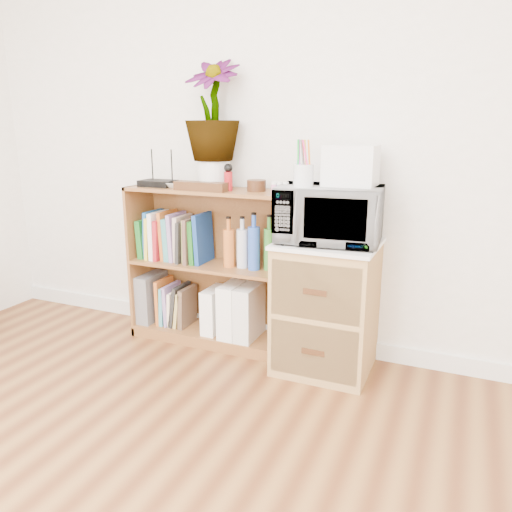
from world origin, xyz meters
The scene contains 21 objects.
skirting_board centered at (0.00, 2.24, 0.05)m, with size 4.00×0.02×0.10m, color white.
bookshelf centered at (-0.35, 2.10, 0.47)m, with size 1.00×0.30×0.95m, color brown.
wicker_unit centered at (0.40, 2.02, 0.35)m, with size 0.50×0.45×0.70m, color #9E7542.
microwave centered at (0.40, 2.02, 0.87)m, with size 0.52×0.36×0.29m, color white.
pen_cup centered at (0.28, 1.94, 1.07)m, with size 0.10×0.10×0.11m, color silver.
small_appliance centered at (0.49, 2.07, 1.11)m, with size 0.26×0.21×0.20m, color white.
router centered at (-0.68, 2.08, 0.97)m, with size 0.21×0.14×0.04m, color black.
white_bowl centered at (-0.54, 2.07, 0.97)m, with size 0.13×0.13×0.03m, color silver.
plant_pot centered at (-0.32, 2.12, 1.03)m, with size 0.19×0.19×0.16m, color silver.
potted_plant centered at (-0.32, 2.12, 1.39)m, with size 0.31×0.31×0.56m, color #3C722D.
trinket_box centered at (-0.34, 2.00, 0.98)m, with size 0.31×0.08×0.05m, color #3B1E10.
kokeshi_doll centered at (-0.20, 2.06, 1.00)m, with size 0.05×0.05×0.11m, color maroon.
wooden_bowl centered at (-0.05, 2.11, 0.98)m, with size 0.11×0.11×0.06m, color #37200F.
paint_jars centered at (0.13, 2.01, 0.98)m, with size 0.11×0.04×0.05m, color pink.
file_box centered at (-0.78, 2.10, 0.22)m, with size 0.09×0.25×0.31m, color slate.
magazine_holder_left centered at (-0.32, 2.09, 0.21)m, with size 0.09×0.22×0.28m, color white.
magazine_holder_mid centered at (-0.19, 2.09, 0.23)m, with size 0.10×0.26×0.33m, color white.
magazine_holder_right centered at (-0.08, 2.09, 0.23)m, with size 0.10×0.26×0.32m, color silver.
cookbooks centered at (-0.59, 2.10, 0.64)m, with size 0.44×0.20×0.30m.
liquor_bottles centered at (-0.06, 2.10, 0.65)m, with size 0.38×0.07×0.32m.
lower_books centered at (-0.60, 2.10, 0.20)m, with size 0.20×0.19×0.29m.
Camera 1 is at (1.06, -0.45, 1.31)m, focal length 35.00 mm.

